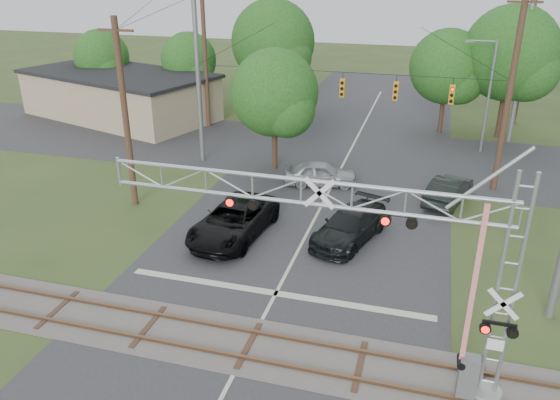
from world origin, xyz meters
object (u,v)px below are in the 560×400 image
(sedan_silver, at_px, (321,173))
(streetlight, at_px, (487,91))
(traffic_signal_span, at_px, (358,86))
(car_dark, at_px, (350,226))
(commercial_building, at_px, (120,95))
(pickup_black, at_px, (234,221))
(crossing_gantry, at_px, (378,249))

(sedan_silver, xyz_separation_m, streetlight, (9.63, 9.31, 3.68))
(streetlight, bearing_deg, sedan_silver, -135.95)
(traffic_signal_span, bearing_deg, sedan_silver, -126.73)
(car_dark, height_order, streetlight, streetlight)
(traffic_signal_span, height_order, streetlight, traffic_signal_span)
(commercial_building, bearing_deg, car_dark, -19.57)
(traffic_signal_span, distance_m, car_dark, 10.26)
(pickup_black, relative_size, car_dark, 1.14)
(commercial_building, bearing_deg, streetlight, 14.70)
(sedan_silver, relative_size, streetlight, 0.56)
(crossing_gantry, bearing_deg, sedan_silver, 107.27)
(car_dark, height_order, sedan_silver, car_dark)
(crossing_gantry, height_order, streetlight, streetlight)
(pickup_black, distance_m, car_dark, 5.75)
(traffic_signal_span, bearing_deg, crossing_gantry, -79.57)
(streetlight, bearing_deg, traffic_signal_span, -138.31)
(traffic_signal_span, distance_m, streetlight, 10.77)
(traffic_signal_span, xyz_separation_m, streetlight, (7.98, 7.11, -1.30))
(streetlight, bearing_deg, car_dark, -112.91)
(crossing_gantry, height_order, car_dark, crossing_gantry)
(crossing_gantry, distance_m, streetlight, 25.89)
(commercial_building, bearing_deg, sedan_silver, -10.54)
(pickup_black, distance_m, streetlight, 21.50)
(crossing_gantry, relative_size, pickup_black, 2.08)
(pickup_black, xyz_separation_m, sedan_silver, (2.77, 7.88, -0.10))
(car_dark, relative_size, streetlight, 0.68)
(commercial_building, distance_m, streetlight, 30.03)
(sedan_silver, distance_m, commercial_building, 23.02)
(traffic_signal_span, xyz_separation_m, commercial_building, (-21.90, 8.65, -3.76))
(crossing_gantry, relative_size, streetlight, 1.62)
(crossing_gantry, relative_size, traffic_signal_span, 0.66)
(sedan_silver, height_order, commercial_building, commercial_building)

